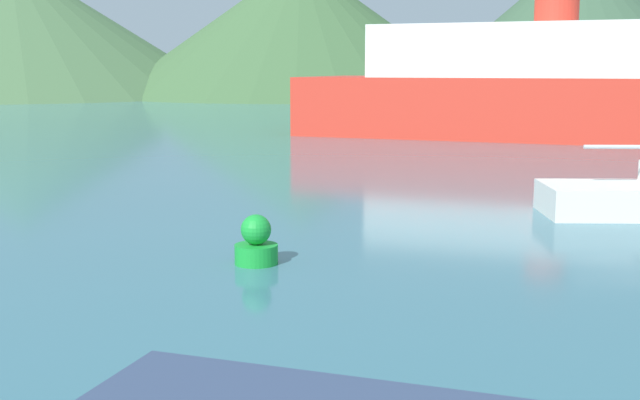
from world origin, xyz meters
The scene contains 5 objects.
ferry_distant centered at (7.19, 42.52, 2.46)m, with size 26.00×12.50×7.14m.
buoy_marker centered at (-0.27, 14.04, 0.37)m, with size 0.78×0.78×0.89m.
hill_west centered at (-53.04, 92.17, 8.34)m, with size 53.77×53.77×16.69m.
hill_central centered at (-17.98, 97.83, 8.15)m, with size 46.71×46.71×16.30m.
hill_east centered at (13.84, 94.19, 8.06)m, with size 37.57×37.57×16.12m.
Camera 1 is at (3.54, 0.55, 3.48)m, focal length 45.00 mm.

